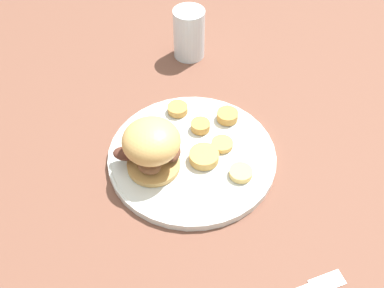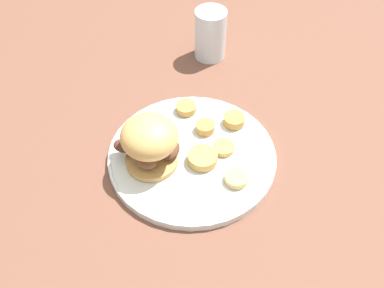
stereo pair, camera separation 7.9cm
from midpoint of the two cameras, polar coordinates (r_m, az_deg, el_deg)
The scene contains 10 objects.
ground_plane at distance 0.83m, azimuth 2.75°, elevation -2.07°, with size 4.00×4.00×0.00m, color brown.
dinner_plate at distance 0.82m, azimuth 2.77°, elevation -1.66°, with size 0.31×0.31×0.02m.
sandwich at distance 0.76m, azimuth -2.50°, elevation 0.18°, with size 0.12×0.10×0.10m.
potato_round_0 at distance 0.80m, azimuth 4.21°, elevation -1.94°, with size 0.05×0.05×0.02m, color tan.
potato_round_1 at distance 0.87m, azimuth 8.00°, elevation 2.90°, with size 0.04×0.04×0.02m, color #BC8942.
potato_round_2 at distance 0.78m, azimuth 8.59°, elevation -4.51°, with size 0.04×0.04×0.01m, color #DBB766.
potato_round_3 at distance 0.82m, azimuth 6.79°, elevation -0.61°, with size 0.04×0.04×0.01m, color tan.
potato_round_4 at distance 0.88m, azimuth 1.81°, elevation 4.48°, with size 0.04×0.04×0.01m, color #BC8942.
potato_round_5 at distance 0.85m, azimuth 4.30°, elevation 2.04°, with size 0.04×0.04×0.02m, color #BC8942.
drinking_glass at distance 1.02m, azimuth 4.63°, elevation 13.63°, with size 0.07×0.07×0.11m.
Camera 2 is at (0.21, -0.49, 0.64)m, focal length 42.00 mm.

